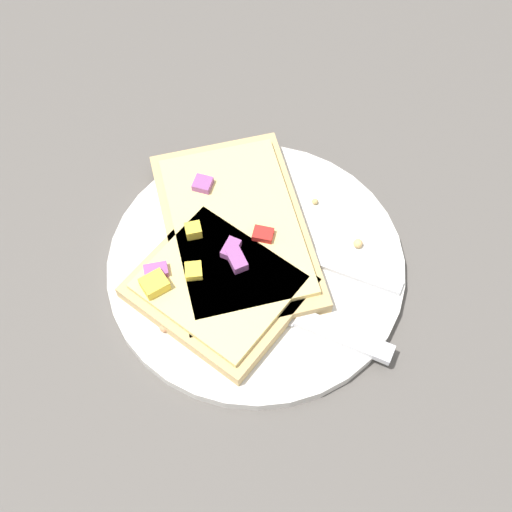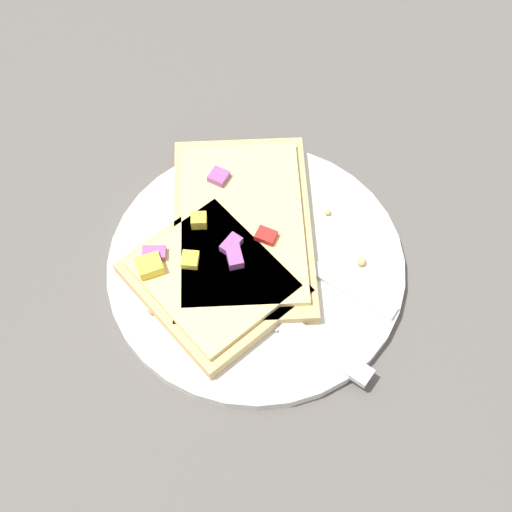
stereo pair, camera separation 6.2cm
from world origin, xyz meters
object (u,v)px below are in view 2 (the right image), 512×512
Objects in this scene: fork at (283,251)px; knife at (275,318)px; pizza_slice_main at (242,226)px; plate at (256,265)px; pizza_slice_corner at (212,279)px.

knife is (0.02, 0.06, 0.00)m from fork.
plate is at bearing 19.06° from pizza_slice_main.
pizza_slice_corner is (0.04, 0.05, 0.00)m from pizza_slice_main.
knife is 0.06m from pizza_slice_corner.
pizza_slice_main is (0.03, -0.03, 0.01)m from fork.
pizza_slice_corner reaches higher than fork.
pizza_slice_main reaches higher than plate.
fork is 0.07m from pizza_slice_corner.
pizza_slice_main is at bearing -36.10° from knife.
knife reaches higher than plate.
pizza_slice_corner is at bearing 19.17° from plate.
fork is 0.89× the size of knife.
plate is 0.03m from fork.
plate is 0.04m from pizza_slice_main.
plate is 1.49× the size of knife.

